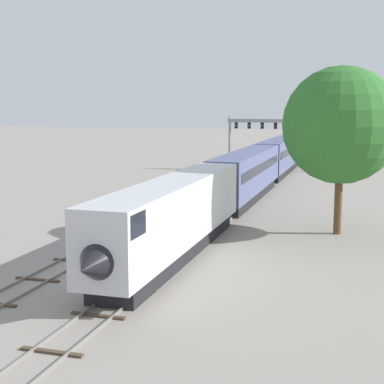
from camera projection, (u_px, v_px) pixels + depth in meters
name	position (u px, v px, depth m)	size (l,w,h in m)	color
ground_plane	(113.00, 275.00, 32.01)	(400.00, 400.00, 0.00)	gray
track_main	(288.00, 167.00, 88.29)	(2.60, 200.00, 0.16)	slate
track_near	(222.00, 182.00, 70.90)	(2.60, 160.00, 0.16)	slate
passenger_train	(267.00, 163.00, 68.62)	(3.04, 91.84, 4.80)	silver
signal_gantry	(269.00, 131.00, 83.19)	(12.10, 0.49, 7.75)	#999BA0
trackside_tree_left	(341.00, 125.00, 41.29)	(8.43, 8.43, 12.15)	brown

